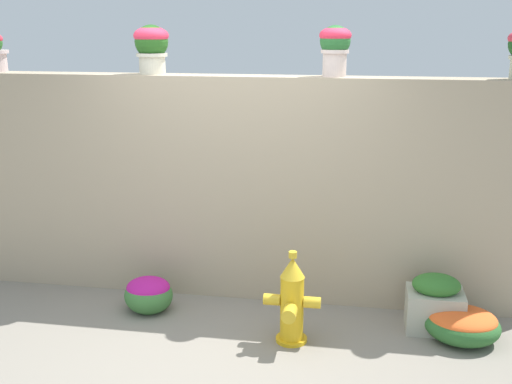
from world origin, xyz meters
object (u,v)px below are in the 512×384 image
Objects in this scene: potted_plant_1 at (152,45)px; planter_box at (435,303)px; flower_bush_left at (148,293)px; flower_bush_right at (462,324)px; potted_plant_2 at (335,45)px; fire_hydrant at (292,302)px.

planter_box is (2.53, -0.50, -2.06)m from potted_plant_1.
flower_bush_left is 2.46m from planter_box.
flower_bush_left is at bearing -82.71° from potted_plant_1.
planter_box reaches higher than flower_bush_left.
planter_box is at bearing 143.26° from flower_bush_right.
potted_plant_1 is 1.01× the size of potted_plant_2.
potted_plant_1 reaches higher than flower_bush_left.
potted_plant_1 is 0.72× the size of flower_bush_right.
fire_hydrant is 1.36m from flower_bush_left.
flower_bush_left is (-1.54, -0.55, -2.13)m from potted_plant_2.
planter_box is (-0.21, 0.15, 0.09)m from flower_bush_right.
fire_hydrant is (-0.23, -0.89, -1.95)m from potted_plant_2.
flower_bush_right is (1.35, 0.26, -0.20)m from fire_hydrant.
potted_plant_1 is at bearing 166.59° from flower_bush_right.
potted_plant_2 reaches higher than fire_hydrant.
flower_bush_left is 0.72× the size of flower_bush_right.
potted_plant_1 is at bearing 97.29° from flower_bush_left.
flower_bush_left is (0.07, -0.57, -2.12)m from potted_plant_1.
potted_plant_1 is 2.56m from fire_hydrant.
fire_hydrant is 1.22m from planter_box.
potted_plant_1 is 3.30m from planter_box.
potted_plant_2 is 0.87× the size of planter_box.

